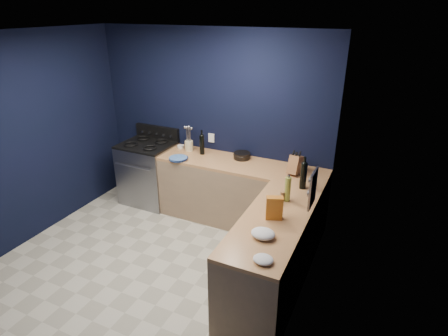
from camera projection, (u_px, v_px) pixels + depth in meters
The scene contains 28 objects.
floor at pixel (146, 269), 4.34m from camera, with size 3.50×3.50×0.02m, color #B7B3A0.
ceiling at pixel (121, 34), 3.28m from camera, with size 3.50×3.50×0.02m, color silver.
wall_back at pixel (212, 123), 5.27m from camera, with size 3.50×0.02×2.60m, color black.
wall_right at pixel (303, 203), 3.12m from camera, with size 0.02×3.50×2.60m, color black.
wall_left at pixel (18, 143), 4.49m from camera, with size 0.02×3.50×2.60m, color black.
cab_back at pixel (241, 195), 5.12m from camera, with size 2.30×0.63×0.86m, color #937557.
top_back at pixel (241, 165), 4.93m from camera, with size 2.30×0.63×0.04m, color brown.
cab_right at pixel (272, 257), 3.84m from camera, with size 0.63×1.67×0.86m, color #937557.
top_right at pixel (274, 221), 3.66m from camera, with size 0.63×1.67×0.04m, color brown.
gas_range at pixel (149, 173), 5.69m from camera, with size 0.76×0.66×0.92m, color gray.
oven_door at pixel (136, 182), 5.43m from camera, with size 0.59×0.02×0.42m, color black.
cooktop at pixel (146, 145), 5.49m from camera, with size 0.76×0.66×0.03m, color black.
backguard at pixel (157, 132), 5.70m from camera, with size 0.76×0.06×0.20m, color black.
spice_panel at pixel (313, 189), 3.64m from camera, with size 0.02×0.28×0.38m, color gray.
wall_outlet at pixel (211, 138), 5.34m from camera, with size 0.09×0.02×0.13m, color white.
plate_stack at pixel (178, 158), 5.05m from camera, with size 0.25×0.25×0.03m, color #3956A0.
ramekin at pixel (181, 146), 5.47m from camera, with size 0.10×0.10×0.04m, color white.
utensil_crock at pixel (189, 146), 5.34m from camera, with size 0.12×0.12×0.15m, color beige.
wine_bottle_back at pixel (202, 145), 5.19m from camera, with size 0.07×0.07×0.27m, color black.
lemon_basket at pixel (242, 156), 5.07m from camera, with size 0.23×0.23×0.09m, color black.
knife_block at pixel (295, 165), 4.60m from camera, with size 0.13×0.21×0.23m, color brown.
wine_bottle_right at pixel (303, 176), 4.20m from camera, with size 0.08×0.08×0.31m, color black.
oil_bottle at pixel (288, 189), 3.94m from camera, with size 0.06×0.06×0.28m, color olive.
spice_jar_near at pixel (282, 196), 3.97m from camera, with size 0.05×0.05×0.11m, color olive.
spice_jar_far at pixel (279, 200), 3.90m from camera, with size 0.05×0.05×0.10m, color olive.
crouton_bag at pixel (274, 208), 3.61m from camera, with size 0.16×0.08×0.24m, color #B1221C.
towel_front at pixel (263, 234), 3.35m from camera, with size 0.22×0.19×0.08m, color white.
towel_end at pixel (263, 259), 3.03m from camera, with size 0.17×0.16×0.05m, color white.
Camera 1 is at (2.31, -2.76, 2.84)m, focal length 29.49 mm.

